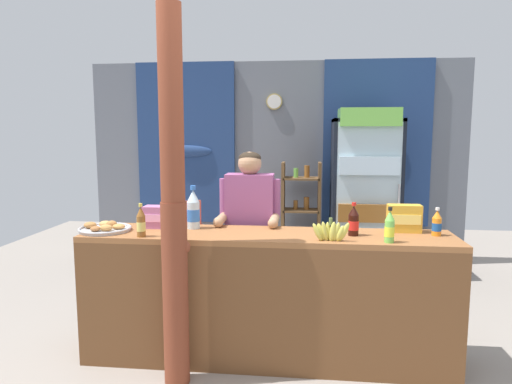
{
  "coord_description": "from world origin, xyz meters",
  "views": [
    {
      "loc": [
        0.4,
        -2.77,
        1.67
      ],
      "look_at": [
        0.03,
        0.64,
        1.22
      ],
      "focal_mm": 31.97,
      "sensor_mm": 36.0,
      "label": 1
    }
  ],
  "objects_px": {
    "stall_counter": "(266,288)",
    "soda_bottle_iced_tea": "(141,223)",
    "drink_fridge": "(365,185)",
    "soda_bottle_cola": "(354,222)",
    "timber_post": "(173,210)",
    "soda_bottle_orange_soda": "(437,224)",
    "banana_bunch": "(331,232)",
    "plastic_lawn_chair": "(186,234)",
    "shopkeeper": "(250,221)",
    "bottle_shelf_rack": "(301,213)",
    "soda_bottle_lime_soda": "(390,227)",
    "snack_box_wafer": "(159,217)",
    "soda_bottle_water": "(193,210)",
    "pastry_tray": "(105,228)",
    "snack_box_choco_powder": "(404,218)"
  },
  "relations": [
    {
      "from": "drink_fridge",
      "to": "shopkeeper",
      "type": "distance_m",
      "value": 2.06
    },
    {
      "from": "drink_fridge",
      "to": "soda_bottle_orange_soda",
      "type": "bearing_deg",
      "value": -83.67
    },
    {
      "from": "timber_post",
      "to": "shopkeeper",
      "type": "distance_m",
      "value": 0.94
    },
    {
      "from": "soda_bottle_water",
      "to": "soda_bottle_iced_tea",
      "type": "relative_size",
      "value": 1.39
    },
    {
      "from": "bottle_shelf_rack",
      "to": "shopkeeper",
      "type": "bearing_deg",
      "value": -101.84
    },
    {
      "from": "timber_post",
      "to": "soda_bottle_orange_soda",
      "type": "height_order",
      "value": "timber_post"
    },
    {
      "from": "timber_post",
      "to": "soda_bottle_water",
      "type": "height_order",
      "value": "timber_post"
    },
    {
      "from": "bottle_shelf_rack",
      "to": "snack_box_choco_powder",
      "type": "distance_m",
      "value": 2.34
    },
    {
      "from": "soda_bottle_cola",
      "to": "soda_bottle_iced_tea",
      "type": "bearing_deg",
      "value": -172.38
    },
    {
      "from": "timber_post",
      "to": "drink_fridge",
      "type": "xyz_separation_m",
      "value": [
        1.53,
        2.53,
        -0.11
      ]
    },
    {
      "from": "soda_bottle_lime_soda",
      "to": "stall_counter",
      "type": "bearing_deg",
      "value": 174.61
    },
    {
      "from": "soda_bottle_iced_tea",
      "to": "soda_bottle_cola",
      "type": "bearing_deg",
      "value": 7.62
    },
    {
      "from": "drink_fridge",
      "to": "soda_bottle_cola",
      "type": "distance_m",
      "value": 2.17
    },
    {
      "from": "soda_bottle_iced_tea",
      "to": "snack_box_wafer",
      "type": "relative_size",
      "value": 1.01
    },
    {
      "from": "timber_post",
      "to": "soda_bottle_iced_tea",
      "type": "relative_size",
      "value": 10.46
    },
    {
      "from": "stall_counter",
      "to": "drink_fridge",
      "type": "relative_size",
      "value": 1.37
    },
    {
      "from": "stall_counter",
      "to": "soda_bottle_orange_soda",
      "type": "distance_m",
      "value": 1.29
    },
    {
      "from": "soda_bottle_iced_tea",
      "to": "snack_box_choco_powder",
      "type": "height_order",
      "value": "soda_bottle_iced_tea"
    },
    {
      "from": "stall_counter",
      "to": "plastic_lawn_chair",
      "type": "height_order",
      "value": "stall_counter"
    },
    {
      "from": "timber_post",
      "to": "plastic_lawn_chair",
      "type": "height_order",
      "value": "timber_post"
    },
    {
      "from": "soda_bottle_water",
      "to": "soda_bottle_cola",
      "type": "bearing_deg",
      "value": -5.56
    },
    {
      "from": "drink_fridge",
      "to": "plastic_lawn_chair",
      "type": "height_order",
      "value": "drink_fridge"
    },
    {
      "from": "plastic_lawn_chair",
      "to": "soda_bottle_orange_soda",
      "type": "bearing_deg",
      "value": -38.73
    },
    {
      "from": "snack_box_choco_powder",
      "to": "pastry_tray",
      "type": "bearing_deg",
      "value": -174.42
    },
    {
      "from": "timber_post",
      "to": "soda_bottle_orange_soda",
      "type": "distance_m",
      "value": 1.82
    },
    {
      "from": "timber_post",
      "to": "pastry_tray",
      "type": "relative_size",
      "value": 6.48
    },
    {
      "from": "soda_bottle_water",
      "to": "banana_bunch",
      "type": "height_order",
      "value": "soda_bottle_water"
    },
    {
      "from": "bottle_shelf_rack",
      "to": "snack_box_wafer",
      "type": "height_order",
      "value": "bottle_shelf_rack"
    },
    {
      "from": "soda_bottle_water",
      "to": "snack_box_choco_powder",
      "type": "distance_m",
      "value": 1.56
    },
    {
      "from": "stall_counter",
      "to": "snack_box_choco_powder",
      "type": "bearing_deg",
      "value": 15.12
    },
    {
      "from": "stall_counter",
      "to": "timber_post",
      "type": "distance_m",
      "value": 0.88
    },
    {
      "from": "banana_bunch",
      "to": "plastic_lawn_chair",
      "type": "bearing_deg",
      "value": 126.65
    },
    {
      "from": "drink_fridge",
      "to": "timber_post",
      "type": "bearing_deg",
      "value": -121.13
    },
    {
      "from": "stall_counter",
      "to": "drink_fridge",
      "type": "distance_m",
      "value": 2.49
    },
    {
      "from": "drink_fridge",
      "to": "shopkeeper",
      "type": "height_order",
      "value": "drink_fridge"
    },
    {
      "from": "pastry_tray",
      "to": "soda_bottle_orange_soda",
      "type": "bearing_deg",
      "value": 2.7
    },
    {
      "from": "stall_counter",
      "to": "soda_bottle_iced_tea",
      "type": "distance_m",
      "value": 0.99
    },
    {
      "from": "timber_post",
      "to": "plastic_lawn_chair",
      "type": "relative_size",
      "value": 2.85
    },
    {
      "from": "soda_bottle_lime_soda",
      "to": "soda_bottle_cola",
      "type": "distance_m",
      "value": 0.28
    },
    {
      "from": "plastic_lawn_chair",
      "to": "soda_bottle_cola",
      "type": "relative_size",
      "value": 3.65
    },
    {
      "from": "soda_bottle_iced_tea",
      "to": "banana_bunch",
      "type": "bearing_deg",
      "value": 0.84
    },
    {
      "from": "soda_bottle_orange_soda",
      "to": "shopkeeper",
      "type": "bearing_deg",
      "value": 164.67
    },
    {
      "from": "plastic_lawn_chair",
      "to": "stall_counter",
      "type": "bearing_deg",
      "value": -61.12
    },
    {
      "from": "bottle_shelf_rack",
      "to": "snack_box_choco_powder",
      "type": "relative_size",
      "value": 5.53
    },
    {
      "from": "timber_post",
      "to": "soda_bottle_orange_soda",
      "type": "xyz_separation_m",
      "value": [
        1.76,
        0.45,
        -0.14
      ]
    },
    {
      "from": "soda_bottle_iced_tea",
      "to": "snack_box_wafer",
      "type": "distance_m",
      "value": 0.31
    },
    {
      "from": "soda_bottle_iced_tea",
      "to": "snack_box_wafer",
      "type": "xyz_separation_m",
      "value": [
        0.03,
        0.31,
        -0.02
      ]
    },
    {
      "from": "plastic_lawn_chair",
      "to": "soda_bottle_orange_soda",
      "type": "relative_size",
      "value": 4.3
    },
    {
      "from": "soda_bottle_iced_tea",
      "to": "shopkeeper",
      "type": "bearing_deg",
      "value": 42.88
    },
    {
      "from": "drink_fridge",
      "to": "soda_bottle_lime_soda",
      "type": "height_order",
      "value": "drink_fridge"
    }
  ]
}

